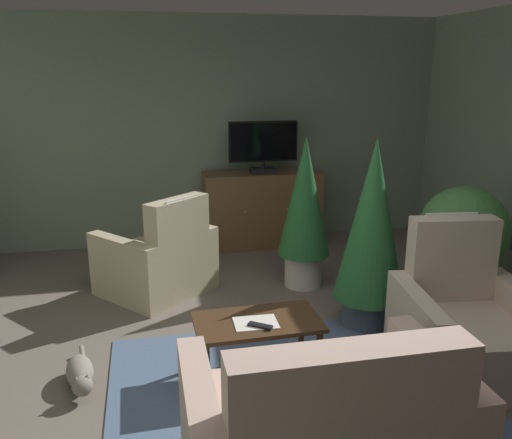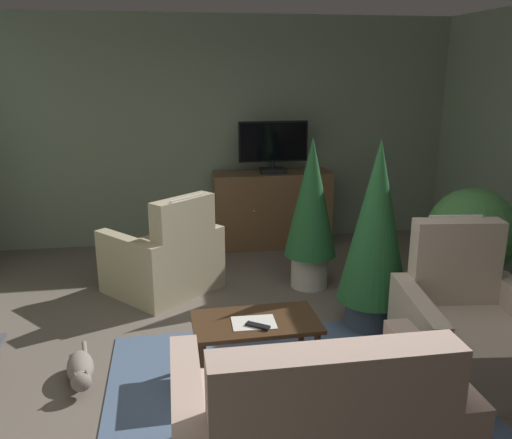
% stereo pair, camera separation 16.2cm
% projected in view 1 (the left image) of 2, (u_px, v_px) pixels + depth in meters
% --- Properties ---
extents(ground_plane, '(6.40, 7.39, 0.04)m').
position_uv_depth(ground_plane, '(274.00, 393.00, 3.68)').
color(ground_plane, '#665B51').
extents(wall_back, '(6.40, 0.10, 2.75)m').
position_uv_depth(wall_back, '(208.00, 132.00, 6.54)').
color(wall_back, gray).
rests_on(wall_back, ground_plane).
extents(rug_central, '(2.49, 2.12, 0.01)m').
position_uv_depth(rug_central, '(297.00, 400.00, 3.56)').
color(rug_central, slate).
rests_on(rug_central, ground_plane).
extents(tv_cabinet, '(1.43, 0.49, 0.92)m').
position_uv_depth(tv_cabinet, '(262.00, 211.00, 6.59)').
color(tv_cabinet, '#4A3523').
rests_on(tv_cabinet, ground_plane).
extents(television, '(0.83, 0.20, 0.62)m').
position_uv_depth(television, '(263.00, 146.00, 6.31)').
color(television, black).
rests_on(television, tv_cabinet).
extents(coffee_table, '(0.89, 0.52, 0.45)m').
position_uv_depth(coffee_table, '(257.00, 328.00, 3.74)').
color(coffee_table, '#422B19').
rests_on(coffee_table, ground_plane).
extents(tv_remote, '(0.17, 0.14, 0.02)m').
position_uv_depth(tv_remote, '(260.00, 326.00, 3.61)').
color(tv_remote, black).
rests_on(tv_remote, coffee_table).
extents(folded_newspaper, '(0.31, 0.23, 0.01)m').
position_uv_depth(folded_newspaper, '(256.00, 323.00, 3.67)').
color(folded_newspaper, silver).
rests_on(folded_newspaper, coffee_table).
extents(sofa_floral, '(1.43, 0.92, 0.99)m').
position_uv_depth(sofa_floral, '(326.00, 432.00, 2.75)').
color(sofa_floral, '#BC9E8E').
rests_on(sofa_floral, ground_plane).
extents(armchair_beside_cabinet, '(1.01, 1.02, 1.09)m').
position_uv_depth(armchair_beside_cabinet, '(464.00, 327.00, 3.86)').
color(armchair_beside_cabinet, '#C6B29E').
rests_on(armchair_beside_cabinet, ground_plane).
extents(armchair_facing_sofa, '(1.25, 1.25, 1.01)m').
position_uv_depth(armchair_facing_sofa, '(159.00, 261.00, 5.20)').
color(armchair_facing_sofa, tan).
rests_on(armchair_facing_sofa, ground_plane).
extents(potted_plant_small_fern_corner, '(0.52, 0.52, 1.52)m').
position_uv_depth(potted_plant_small_fern_corner, '(305.00, 206.00, 5.23)').
color(potted_plant_small_fern_corner, beige).
rests_on(potted_plant_small_fern_corner, ground_plane).
extents(potted_plant_on_hearth_side, '(0.59, 0.59, 1.61)m').
position_uv_depth(potted_plant_on_hearth_side, '(372.00, 228.00, 4.39)').
color(potted_plant_on_hearth_side, '#3D4C5B').
rests_on(potted_plant_on_hearth_side, ground_plane).
extents(potted_plant_leafy_by_curtain, '(0.82, 0.82, 1.09)m').
position_uv_depth(potted_plant_leafy_by_curtain, '(463.00, 233.00, 5.00)').
color(potted_plant_leafy_by_curtain, '#99664C').
rests_on(potted_plant_leafy_by_curtain, ground_plane).
extents(cat, '(0.25, 0.70, 0.20)m').
position_uv_depth(cat, '(80.00, 374.00, 3.70)').
color(cat, gray).
rests_on(cat, ground_plane).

